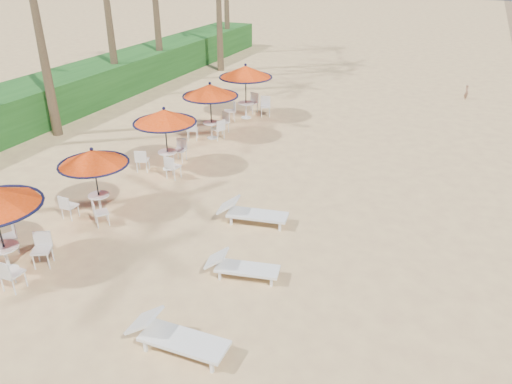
{
  "coord_description": "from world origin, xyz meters",
  "views": [
    {
      "loc": [
        4.85,
        -7.54,
        7.5
      ],
      "look_at": [
        -0.14,
        4.12,
        1.2
      ],
      "focal_mm": 35.0,
      "sensor_mm": 36.0,
      "label": 1
    }
  ],
  "objects_px": {
    "lounger_near": "(174,336)",
    "lounger_far": "(250,212)",
    "station_2": "(165,124)",
    "station_3": "(210,97)",
    "station_4": "(246,78)",
    "station_1": "(92,164)",
    "lounger_mid": "(240,266)"
  },
  "relations": [
    {
      "from": "station_2",
      "to": "lounger_far",
      "type": "height_order",
      "value": "station_2"
    },
    {
      "from": "station_2",
      "to": "lounger_far",
      "type": "bearing_deg",
      "value": -29.04
    },
    {
      "from": "station_3",
      "to": "station_1",
      "type": "bearing_deg",
      "value": -90.28
    },
    {
      "from": "station_3",
      "to": "lounger_far",
      "type": "distance_m",
      "value": 7.68
    },
    {
      "from": "station_3",
      "to": "lounger_far",
      "type": "height_order",
      "value": "station_3"
    },
    {
      "from": "lounger_near",
      "to": "lounger_far",
      "type": "distance_m",
      "value": 5.45
    },
    {
      "from": "station_1",
      "to": "lounger_far",
      "type": "xyz_separation_m",
      "value": [
        4.52,
        1.35,
        -1.32
      ]
    },
    {
      "from": "lounger_near",
      "to": "lounger_mid",
      "type": "bearing_deg",
      "value": 85.41
    },
    {
      "from": "lounger_near",
      "to": "station_3",
      "type": "bearing_deg",
      "value": 113.12
    },
    {
      "from": "station_4",
      "to": "station_1",
      "type": "bearing_deg",
      "value": -91.39
    },
    {
      "from": "station_1",
      "to": "lounger_near",
      "type": "distance_m",
      "value": 6.74
    },
    {
      "from": "station_4",
      "to": "lounger_near",
      "type": "bearing_deg",
      "value": -71.31
    },
    {
      "from": "station_1",
      "to": "station_2",
      "type": "relative_size",
      "value": 0.92
    },
    {
      "from": "station_2",
      "to": "lounger_near",
      "type": "relative_size",
      "value": 1.1
    },
    {
      "from": "station_1",
      "to": "lounger_far",
      "type": "distance_m",
      "value": 4.9
    },
    {
      "from": "station_4",
      "to": "lounger_near",
      "type": "xyz_separation_m",
      "value": [
        4.95,
        -14.65,
        -1.55
      ]
    },
    {
      "from": "station_4",
      "to": "lounger_far",
      "type": "distance_m",
      "value": 10.29
    },
    {
      "from": "lounger_near",
      "to": "station_4",
      "type": "bearing_deg",
      "value": 107.53
    },
    {
      "from": "lounger_near",
      "to": "lounger_far",
      "type": "relative_size",
      "value": 0.99
    },
    {
      "from": "station_4",
      "to": "lounger_near",
      "type": "relative_size",
      "value": 1.21
    },
    {
      "from": "station_3",
      "to": "lounger_far",
      "type": "xyz_separation_m",
      "value": [
        4.49,
        -6.06,
        -1.44
      ]
    },
    {
      "from": "station_3",
      "to": "lounger_far",
      "type": "relative_size",
      "value": 1.13
    },
    {
      "from": "station_1",
      "to": "station_3",
      "type": "distance_m",
      "value": 7.41
    },
    {
      "from": "station_3",
      "to": "lounger_near",
      "type": "height_order",
      "value": "station_3"
    },
    {
      "from": "lounger_far",
      "to": "lounger_mid",
      "type": "bearing_deg",
      "value": -81.14
    },
    {
      "from": "station_1",
      "to": "lounger_far",
      "type": "bearing_deg",
      "value": 16.6
    },
    {
      "from": "lounger_near",
      "to": "lounger_far",
      "type": "bearing_deg",
      "value": 96.08
    },
    {
      "from": "station_3",
      "to": "lounger_mid",
      "type": "distance_m",
      "value": 10.28
    },
    {
      "from": "station_2",
      "to": "lounger_mid",
      "type": "xyz_separation_m",
      "value": [
        5.28,
        -5.05,
        -1.44
      ]
    },
    {
      "from": "station_2",
      "to": "lounger_mid",
      "type": "bearing_deg",
      "value": -43.72
    },
    {
      "from": "station_1",
      "to": "station_4",
      "type": "relative_size",
      "value": 0.84
    },
    {
      "from": "lounger_near",
      "to": "lounger_mid",
      "type": "height_order",
      "value": "lounger_near"
    }
  ]
}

